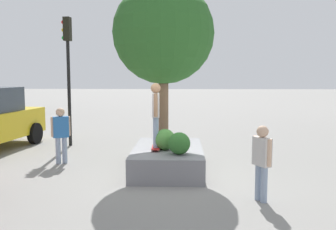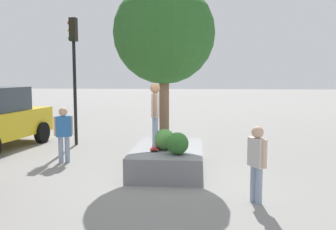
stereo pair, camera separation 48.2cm
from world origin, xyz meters
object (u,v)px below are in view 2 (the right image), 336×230
plaza_tree (164,34)px  pedestrian_crossing (257,159)px  planter_ledge (168,159)px  traffic_light_corner (74,59)px  passerby_with_bag (64,131)px  skateboarder (155,110)px  skateboard (155,147)px

plaza_tree → pedestrian_crossing: 4.64m
planter_ledge → plaza_tree: bearing=19.3°
plaza_tree → pedestrian_crossing: plaza_tree is taller
plaza_tree → traffic_light_corner: size_ratio=0.97×
pedestrian_crossing → passerby_with_bag: bearing=58.9°
planter_ledge → plaza_tree: size_ratio=0.69×
passerby_with_bag → plaza_tree: bearing=-94.3°
skateboarder → pedestrian_crossing: 3.32m
skateboard → traffic_light_corner: 5.74m
plaza_tree → traffic_light_corner: (3.09, 3.65, -0.58)m
pedestrian_crossing → planter_ledge: bearing=39.1°
skateboarder → pedestrian_crossing: bearing=-133.1°
plaza_tree → pedestrian_crossing: size_ratio=2.86×
skateboard → pedestrian_crossing: pedestrian_crossing is taller
planter_ledge → pedestrian_crossing: pedestrian_crossing is taller
passerby_with_bag → traffic_light_corner: bearing=11.8°
planter_ledge → passerby_with_bag: size_ratio=1.90×
skateboard → skateboarder: bearing=180.0°
plaza_tree → pedestrian_crossing: bearing=-143.2°
passerby_with_bag → pedestrian_crossing: passerby_with_bag is taller
traffic_light_corner → passerby_with_bag: 3.68m
plaza_tree → traffic_light_corner: plaza_tree is taller
traffic_light_corner → pedestrian_crossing: (-6.01, -5.84, -2.28)m
skateboarder → plaza_tree: bearing=-13.3°
skateboarder → skateboard: bearing=0.0°
skateboard → skateboarder: (-0.00, 0.00, 1.00)m
planter_ledge → passerby_with_bag: (0.64, 3.20, 0.64)m
planter_ledge → passerby_with_bag: bearing=78.7°
traffic_light_corner → plaza_tree: bearing=-130.2°
skateboarder → passerby_with_bag: skateboarder is taller
planter_ledge → pedestrian_crossing: size_ratio=1.98×
planter_ledge → traffic_light_corner: bearing=47.3°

